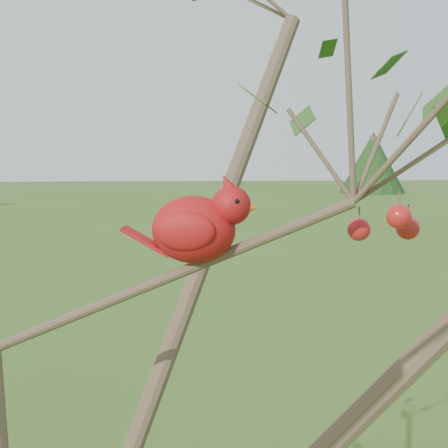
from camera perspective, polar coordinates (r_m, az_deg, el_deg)
name	(u,v)px	position (r m, az deg, el deg)	size (l,w,h in m)	color
crabapple_tree	(11,263)	(0.96, -18.91, -3.37)	(2.35, 2.05, 2.95)	#493627
cardinal	(198,226)	(1.01, -2.37, -0.18)	(0.23, 0.13, 0.16)	#9D130D
distant_trees	(10,167)	(25.21, -18.99, 4.93)	(42.43, 11.70, 3.17)	#493627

